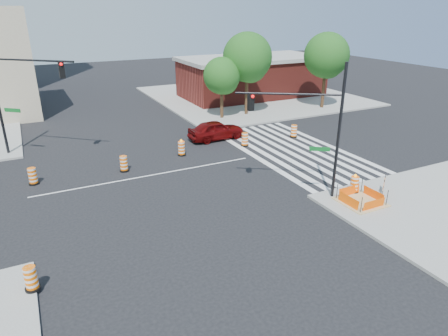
{
  "coord_description": "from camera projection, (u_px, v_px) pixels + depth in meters",
  "views": [
    {
      "loc": [
        -6.17,
        -22.84,
        9.87
      ],
      "look_at": [
        3.25,
        -4.08,
        1.4
      ],
      "focal_mm": 32.0,
      "sensor_mm": 36.0,
      "label": 1
    }
  ],
  "objects": [
    {
      "name": "tree_north_c",
      "position": [
        222.0,
        78.0,
        36.58
      ],
      "size": [
        3.41,
        3.39,
        5.77
      ],
      "color": "#382314",
      "rests_on": "ground"
    },
    {
      "name": "sw_corner_drum",
      "position": [
        31.0,
        279.0,
        14.65
      ],
      "size": [
        0.57,
        0.57,
        0.97
      ],
      "color": "black",
      "rests_on": "ground"
    },
    {
      "name": "ground",
      "position": [
        149.0,
        176.0,
        25.19
      ],
      "size": [
        120.0,
        120.0,
        0.0
      ],
      "primitive_type": "plane",
      "color": "black",
      "rests_on": "ground"
    },
    {
      "name": "brick_storefront",
      "position": [
        252.0,
        77.0,
        46.73
      ],
      "size": [
        16.5,
        8.5,
        4.6
      ],
      "color": "maroon",
      "rests_on": "ground"
    },
    {
      "name": "signal_pole_se",
      "position": [
        310.0,
        120.0,
        20.67
      ],
      "size": [
        4.69,
        3.07,
        7.26
      ],
      "rotation": [
        0.0,
        0.0,
        2.57
      ],
      "color": "black",
      "rests_on": "ground"
    },
    {
      "name": "tree_north_d",
      "position": [
        248.0,
        60.0,
        37.38
      ],
      "size": [
        4.62,
        4.62,
        7.86
      ],
      "color": "#382314",
      "rests_on": "ground"
    },
    {
      "name": "excavation_pit",
      "position": [
        361.0,
        201.0,
        21.39
      ],
      "size": [
        2.2,
        2.2,
        0.9
      ],
      "color": "tan",
      "rests_on": "ground"
    },
    {
      "name": "red_coupe",
      "position": [
        216.0,
        130.0,
        31.85
      ],
      "size": [
        4.61,
        2.02,
        1.54
      ],
      "primitive_type": "imported",
      "rotation": [
        0.0,
        0.0,
        1.61
      ],
      "color": "#570707",
      "rests_on": "ground"
    },
    {
      "name": "crosswalk_east",
      "position": [
        292.0,
        150.0,
        29.75
      ],
      "size": [
        6.75,
        13.5,
        0.01
      ],
      "color": "silver",
      "rests_on": "ground"
    },
    {
      "name": "median_drum_4",
      "position": [
        245.0,
        140.0,
        30.44
      ],
      "size": [
        0.6,
        0.6,
        1.02
      ],
      "color": "black",
      "rests_on": "ground"
    },
    {
      "name": "tree_north_e",
      "position": [
        326.0,
        58.0,
        40.01
      ],
      "size": [
        4.52,
        4.52,
        7.68
      ],
      "color": "#382314",
      "rests_on": "ground"
    },
    {
      "name": "signal_pole_nw",
      "position": [
        16.0,
        83.0,
        26.44
      ],
      "size": [
        4.95,
        4.3,
        8.48
      ],
      "rotation": [
        0.0,
        0.0,
        -0.71
      ],
      "color": "black",
      "rests_on": "ground"
    },
    {
      "name": "lane_centerline",
      "position": [
        149.0,
        176.0,
        25.19
      ],
      "size": [
        14.0,
        0.12,
        0.01
      ],
      "primitive_type": "cube",
      "color": "silver",
      "rests_on": "ground"
    },
    {
      "name": "median_drum_2",
      "position": [
        124.0,
        164.0,
        25.72
      ],
      "size": [
        0.6,
        0.6,
        1.02
      ],
      "color": "black",
      "rests_on": "ground"
    },
    {
      "name": "barricade",
      "position": [
        384.0,
        184.0,
        22.39
      ],
      "size": [
        0.63,
        0.52,
        0.92
      ],
      "rotation": [
        0.0,
        0.0,
        0.67
      ],
      "color": "#FF6605",
      "rests_on": "ground"
    },
    {
      "name": "median_drum_5",
      "position": [
        294.0,
        132.0,
        32.46
      ],
      "size": [
        0.6,
        0.6,
        1.02
      ],
      "color": "black",
      "rests_on": "ground"
    },
    {
      "name": "sidewalk_ne",
      "position": [
        251.0,
        96.0,
        47.57
      ],
      "size": [
        22.0,
        22.0,
        0.15
      ],
      "primitive_type": "cube",
      "color": "gray",
      "rests_on": "ground"
    },
    {
      "name": "median_drum_1",
      "position": [
        33.0,
        177.0,
        23.81
      ],
      "size": [
        0.6,
        0.6,
        1.02
      ],
      "color": "black",
      "rests_on": "ground"
    },
    {
      "name": "pit_drum",
      "position": [
        354.0,
        185.0,
        22.39
      ],
      "size": [
        0.56,
        0.56,
        1.11
      ],
      "color": "black",
      "rests_on": "ground"
    },
    {
      "name": "median_drum_3",
      "position": [
        182.0,
        149.0,
        28.49
      ],
      "size": [
        0.6,
        0.6,
        1.18
      ],
      "color": "black",
      "rests_on": "ground"
    }
  ]
}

